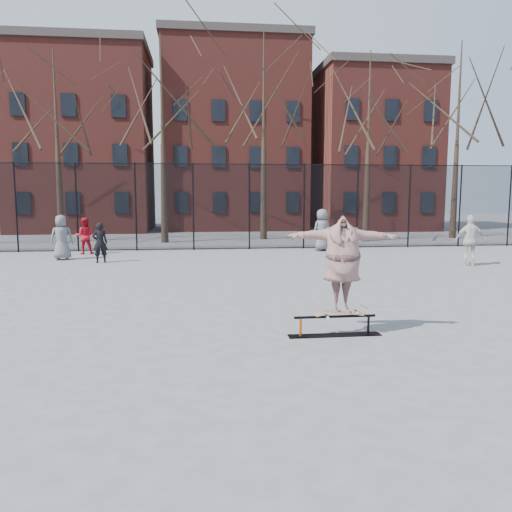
{
  "coord_description": "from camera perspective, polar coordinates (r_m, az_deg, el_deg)",
  "views": [
    {
      "loc": [
        -1.2,
        -10.24,
        2.67
      ],
      "look_at": [
        0.17,
        1.5,
        1.15
      ],
      "focal_mm": 35.0,
      "sensor_mm": 36.0,
      "label": 1
    }
  ],
  "objects": [
    {
      "name": "ground",
      "position": [
        10.65,
        0.02,
        -7.21
      ],
      "size": [
        100.0,
        100.0,
        0.0
      ],
      "primitive_type": "plane",
      "color": "#5C5C61"
    },
    {
      "name": "skate_rail",
      "position": [
        9.54,
        8.98,
        -8.08
      ],
      "size": [
        1.76,
        0.27,
        0.39
      ],
      "color": "black",
      "rests_on": "ground"
    },
    {
      "name": "tree_row",
      "position": [
        27.81,
        -4.82,
        16.97
      ],
      "size": [
        33.66,
        7.46,
        10.67
      ],
      "color": "black",
      "rests_on": "ground"
    },
    {
      "name": "skateboard",
      "position": [
        9.5,
        9.73,
        -6.37
      ],
      "size": [
        0.88,
        0.21,
        0.1
      ],
      "primitive_type": null,
      "color": "#A27540",
      "rests_on": "skate_rail"
    },
    {
      "name": "bystander_extra",
      "position": [
        23.01,
        7.56,
        2.97
      ],
      "size": [
        1.08,
        0.86,
        1.92
      ],
      "primitive_type": "imported",
      "rotation": [
        0.0,
        0.0,
        3.45
      ],
      "color": "slate",
      "rests_on": "ground"
    },
    {
      "name": "bystander_black",
      "position": [
        19.86,
        -17.4,
        1.48
      ],
      "size": [
        0.64,
        0.5,
        1.54
      ],
      "primitive_type": "imported",
      "rotation": [
        0.0,
        0.0,
        3.4
      ],
      "color": "black",
      "rests_on": "ground"
    },
    {
      "name": "skater",
      "position": [
        9.33,
        9.86,
        -0.88
      ],
      "size": [
        2.19,
        0.86,
        1.73
      ],
      "primitive_type": "imported",
      "rotation": [
        0.0,
        0.0,
        -0.13
      ],
      "color": "#3F317B",
      "rests_on": "skateboard"
    },
    {
      "name": "bystander_white",
      "position": [
        19.77,
        23.29,
        1.64
      ],
      "size": [
        1.16,
        0.69,
        1.85
      ],
      "primitive_type": "imported",
      "rotation": [
        0.0,
        0.0,
        2.91
      ],
      "color": "silver",
      "rests_on": "ground"
    },
    {
      "name": "fence",
      "position": [
        23.28,
        -3.76,
        5.77
      ],
      "size": [
        34.03,
        0.07,
        4.0
      ],
      "color": "black",
      "rests_on": "ground"
    },
    {
      "name": "bystander_red",
      "position": [
        22.85,
        -18.99,
        2.19
      ],
      "size": [
        0.83,
        0.67,
        1.59
      ],
      "primitive_type": "imported",
      "rotation": [
        0.0,
        0.0,
        3.24
      ],
      "color": "red",
      "rests_on": "ground"
    },
    {
      "name": "bystander_grey",
      "position": [
        21.21,
        -21.33,
        2.0
      ],
      "size": [
        0.96,
        0.71,
        1.79
      ],
      "primitive_type": "imported",
      "rotation": [
        0.0,
        0.0,
        3.31
      ],
      "color": "#5E5E63",
      "rests_on": "ground"
    },
    {
      "name": "rowhouses",
      "position": [
        36.45,
        -3.7,
        12.63
      ],
      "size": [
        29.0,
        7.0,
        13.0
      ],
      "color": "maroon",
      "rests_on": "ground"
    }
  ]
}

